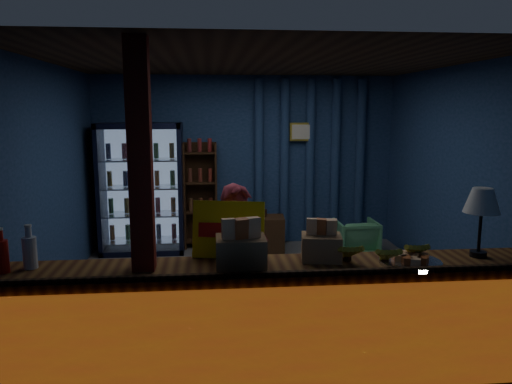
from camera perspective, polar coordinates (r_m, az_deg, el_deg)
ground at (r=5.88m, az=0.48°, el=-11.44°), size 4.60×4.60×0.00m
room_walls at (r=5.52m, az=0.51°, el=3.95°), size 4.60×4.60×4.60m
counter at (r=3.95m, az=3.46°, el=-14.87°), size 4.40×0.57×0.99m
support_post at (r=3.68m, az=-12.81°, el=-3.38°), size 0.16×0.16×2.60m
beverage_cooler at (r=7.54m, az=-12.86°, el=0.36°), size 1.20×0.62×1.90m
bottle_shelf at (r=7.63m, az=-6.35°, el=-0.40°), size 0.50×0.28×1.60m
curtain_folds at (r=7.80m, az=6.19°, el=3.57°), size 1.74×0.14×2.50m
framed_picture at (r=7.70m, az=5.22°, el=6.86°), size 0.36×0.04×0.28m
shopkeeper at (r=4.41m, az=-2.15°, el=-8.61°), size 0.54×0.36×1.47m
green_chair at (r=7.33m, az=11.36°, el=-5.18°), size 0.57×0.59×0.53m
side_table at (r=7.28m, az=0.79°, el=-4.96°), size 0.64×0.49×0.67m
yellow_sign at (r=3.90m, az=-3.18°, el=-4.34°), size 0.57×0.23×0.45m
soda_bottles at (r=4.05m, az=-26.83°, el=-6.19°), size 0.44×0.18×0.33m
snack_box_left at (r=3.66m, az=-1.75°, el=-6.68°), size 0.36×0.30×0.38m
snack_box_centre at (r=3.90m, az=7.48°, el=-6.07°), size 0.34×0.29×0.32m
pastry_tray at (r=3.96m, az=17.24°, el=-7.50°), size 0.47×0.47×0.08m
banana_bunches at (r=3.93m, az=14.31°, el=-6.67°), size 0.74×0.29×0.16m
table_lamp at (r=4.25m, az=24.41°, el=-1.18°), size 0.28×0.28×0.55m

